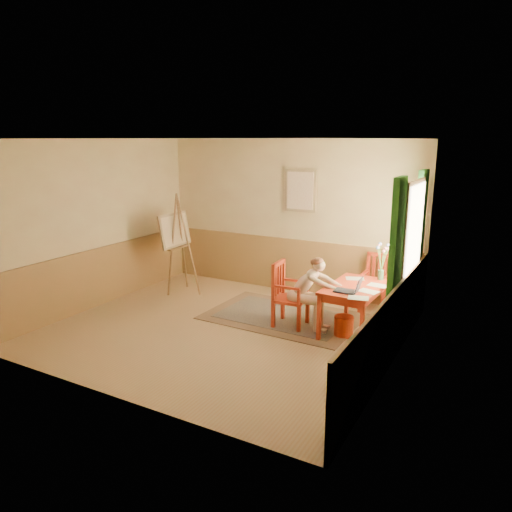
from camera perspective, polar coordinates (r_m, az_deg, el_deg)
The scene contains 14 objects.
room at distance 6.95m, azimuth -4.00°, elevation 2.10°, with size 5.04×4.54×2.84m.
wainscot at distance 7.83m, azimuth -0.74°, elevation -3.33°, with size 5.00×4.50×1.00m.
window at distance 7.08m, azimuth 17.80°, elevation 1.25°, with size 0.12×2.01×2.20m.
wall_portrait at distance 8.68m, azimuth 5.31°, elevation 7.74°, with size 0.60×0.05×0.76m.
rug at distance 7.83m, azimuth 3.21°, elevation -7.14°, with size 2.44×1.66×0.02m.
table at distance 7.16m, azimuth 11.66°, elevation -4.16°, with size 0.77×1.23×0.72m.
chair_left at distance 7.32m, azimuth 3.78°, elevation -4.58°, with size 0.49×0.47×1.00m.
chair_back at distance 8.20m, azimuth 14.08°, elevation -3.13°, with size 0.43×0.45×0.96m.
figure at distance 7.18m, azimuth 6.27°, elevation -4.00°, with size 0.84×0.38×1.12m.
laptop at distance 6.81m, azimuth 11.10°, elevation -3.89°, with size 0.38×0.23×0.22m.
papers at distance 7.05m, azimuth 12.80°, elevation -3.72°, with size 0.71×1.15×0.00m.
vase at distance 7.48m, azimuth 14.69°, elevation -0.79°, with size 0.19×0.28×0.57m.
wastebasket at distance 7.17m, azimuth 10.39°, elevation -8.18°, with size 0.28×0.28×0.30m, color #B02E0F.
easel at distance 8.95m, azimuth -9.44°, elevation 2.58°, with size 0.62×0.82×1.85m.
Camera 1 is at (3.69, -5.72, 2.79)m, focal length 33.66 mm.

